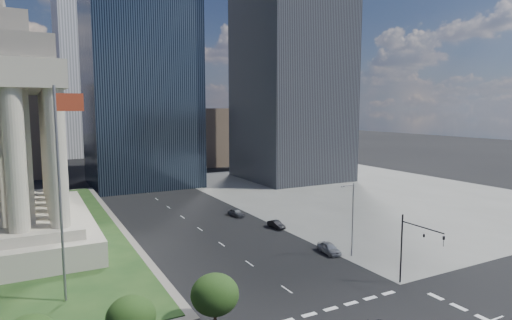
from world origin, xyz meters
TOP-DOWN VIEW (x-y plane):
  - ground at (0.00, 100.00)m, footprint 500.00×500.00m
  - sidewalk_ne at (46.00, 60.00)m, footprint 68.00×90.00m
  - flagpole at (-21.83, 24.00)m, footprint 2.52×0.24m
  - midrise_glass at (2.00, 95.00)m, footprint 26.00×26.00m
  - building_filler_ne at (32.00, 130.00)m, footprint 20.00×30.00m
  - building_filler_nw at (-30.00, 130.00)m, footprint 24.00×30.00m
  - traffic_signal_ne at (12.50, 13.70)m, footprint 0.30×5.74m
  - street_lamp_north at (13.33, 25.00)m, footprint 2.13×0.22m
  - parked_sedan_near at (11.50, 27.35)m, footprint 2.25×4.52m
  - parked_sedan_mid at (11.50, 41.58)m, footprint 3.81×1.55m
  - parked_sedan_far at (9.00, 52.03)m, footprint 4.15×2.18m

SIDE VIEW (x-z plane):
  - ground at x=0.00m, z-range 0.00..0.00m
  - sidewalk_ne at x=46.00m, z-range 0.00..0.03m
  - parked_sedan_mid at x=11.50m, z-range 0.00..1.23m
  - parked_sedan_far at x=9.00m, z-range 0.00..1.35m
  - parked_sedan_near at x=11.50m, z-range 0.00..1.48m
  - traffic_signal_ne at x=12.50m, z-range 1.25..9.25m
  - street_lamp_north at x=13.33m, z-range 0.66..10.66m
  - building_filler_ne at x=32.00m, z-range 0.00..20.00m
  - flagpole at x=-21.83m, z-range 3.11..23.11m
  - building_filler_nw at x=-30.00m, z-range 0.00..28.00m
  - midrise_glass at x=2.00m, z-range 0.00..60.00m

